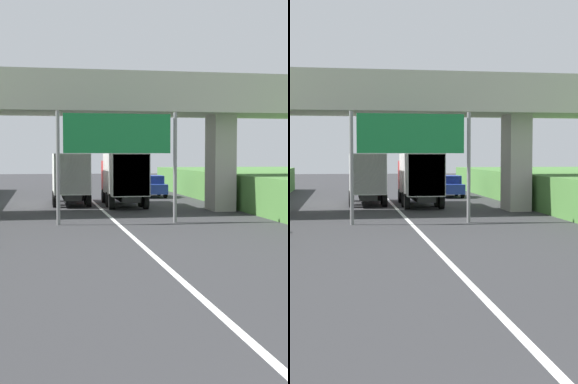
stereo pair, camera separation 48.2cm
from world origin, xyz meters
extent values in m
cube|color=white|center=(0.00, 23.23, 0.00)|extent=(0.20, 86.47, 0.01)
cube|color=#ADA89E|center=(0.00, 29.04, 6.27)|extent=(40.00, 4.80, 1.10)
cube|color=#ADA89E|center=(0.00, 26.82, 7.37)|extent=(40.00, 0.36, 1.10)
cube|color=#ADA89E|center=(0.00, 31.26, 7.37)|extent=(40.00, 0.36, 1.10)
cube|color=#9F9A91|center=(7.04, 29.04, 2.86)|extent=(1.30, 2.20, 5.72)
cylinder|color=slate|center=(-2.85, 23.19, 2.71)|extent=(0.18, 0.18, 5.42)
cylinder|color=slate|center=(2.85, 23.19, 2.71)|extent=(0.18, 0.18, 5.42)
cube|color=#167238|center=(0.00, 23.19, 4.37)|extent=(5.20, 0.12, 1.90)
cube|color=white|center=(0.00, 23.18, 4.37)|extent=(4.89, 0.01, 1.67)
cube|color=black|center=(-1.71, 35.09, 0.66)|extent=(1.10, 7.30, 0.36)
cube|color=silver|center=(-1.71, 37.69, 1.89)|extent=(2.10, 2.10, 2.10)
cube|color=#2D3842|center=(-1.71, 38.71, 2.19)|extent=(1.89, 0.06, 0.90)
cube|color=silver|center=(-1.71, 34.04, 2.14)|extent=(2.30, 5.20, 2.60)
cube|color=#A8A8A4|center=(-1.71, 31.46, 2.14)|extent=(2.21, 0.04, 2.50)
cylinder|color=black|center=(-2.68, 37.69, 0.48)|extent=(0.30, 0.96, 0.96)
cylinder|color=black|center=(-0.74, 37.69, 0.48)|extent=(0.30, 0.96, 0.96)
cylinder|color=black|center=(-2.78, 32.61, 0.48)|extent=(0.30, 0.96, 0.96)
cylinder|color=black|center=(-0.64, 32.61, 0.48)|extent=(0.30, 0.96, 0.96)
cylinder|color=black|center=(-2.78, 34.30, 0.48)|extent=(0.30, 0.96, 0.96)
cylinder|color=black|center=(-0.64, 34.30, 0.48)|extent=(0.30, 0.96, 0.96)
cube|color=black|center=(1.66, 33.04, 0.66)|extent=(1.10, 7.30, 0.36)
cube|color=red|center=(1.66, 35.64, 1.89)|extent=(2.10, 2.10, 2.10)
cube|color=#2D3842|center=(1.66, 36.66, 2.19)|extent=(1.89, 0.06, 0.90)
cube|color=#B7B7B2|center=(1.66, 31.99, 2.14)|extent=(2.30, 5.20, 2.60)
cube|color=gray|center=(1.66, 29.41, 2.14)|extent=(2.21, 0.04, 2.50)
cylinder|color=black|center=(0.69, 35.64, 0.48)|extent=(0.30, 0.96, 0.96)
cylinder|color=black|center=(2.63, 35.64, 0.48)|extent=(0.30, 0.96, 0.96)
cylinder|color=black|center=(0.59, 30.56, 0.48)|extent=(0.30, 0.96, 0.96)
cylinder|color=black|center=(2.73, 30.56, 0.48)|extent=(0.30, 0.96, 0.96)
cylinder|color=black|center=(0.59, 32.25, 0.48)|extent=(0.30, 0.96, 0.96)
cylinder|color=black|center=(2.73, 32.25, 0.48)|extent=(0.30, 0.96, 0.96)
cube|color=#233D9E|center=(5.08, 40.62, 0.70)|extent=(1.76, 4.10, 0.76)
cube|color=#233D9E|center=(5.08, 40.47, 1.40)|extent=(1.56, 1.90, 0.64)
cube|color=#2D3842|center=(5.08, 39.55, 1.40)|extent=(1.44, 0.06, 0.54)
cylinder|color=black|center=(4.26, 41.89, 0.32)|extent=(0.22, 0.64, 0.64)
cylinder|color=black|center=(5.90, 41.89, 0.32)|extent=(0.22, 0.64, 0.64)
cylinder|color=black|center=(4.26, 39.35, 0.32)|extent=(0.22, 0.64, 0.64)
cylinder|color=black|center=(5.90, 39.35, 0.32)|extent=(0.22, 0.64, 0.64)
camera|label=1|loc=(-3.63, -4.24, 3.31)|focal=53.60mm
camera|label=2|loc=(-3.16, -4.32, 3.31)|focal=53.60mm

